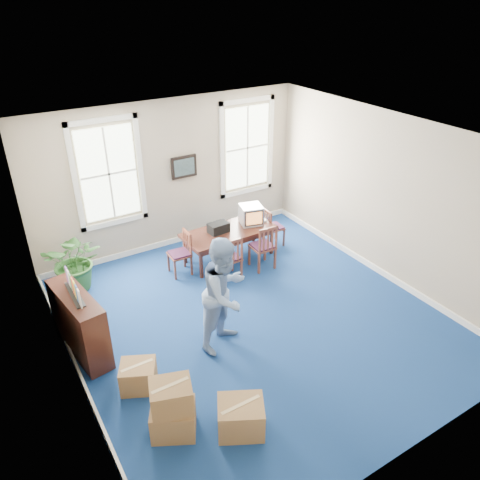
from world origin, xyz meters
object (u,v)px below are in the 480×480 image
credenza (80,324)px  potted_plant (76,261)px  conference_table (229,244)px  chair_near_left (229,257)px  man (225,293)px  cardboard_boxes (184,395)px  crt_tv (251,215)px

credenza → potted_plant: (0.42, 1.85, 0.06)m
conference_table → chair_near_left: size_ratio=2.05×
chair_near_left → potted_plant: 2.88m
chair_near_left → credenza: credenza is taller
man → credenza: man is taller
credenza → man: bearing=-33.9°
credenza → cardboard_boxes: credenza is taller
conference_table → crt_tv: size_ratio=3.98×
conference_table → cardboard_boxes: cardboard_boxes is taller
man → potted_plant: man is taller
chair_near_left → credenza: size_ratio=0.69×
crt_tv → conference_table: bearing=-160.4°
potted_plant → conference_table: bearing=-10.2°
cardboard_boxes → credenza: bearing=111.4°
crt_tv → credenza: credenza is taller
conference_table → crt_tv: 0.78m
crt_tv → credenza: 4.24m
crt_tv → cardboard_boxes: size_ratio=0.32×
man → credenza: (-2.04, 0.97, -0.41)m
conference_table → potted_plant: potted_plant is taller
man → cardboard_boxes: size_ratio=1.26×
chair_near_left → potted_plant: bearing=-23.6°
crt_tv → man: (-1.97, -2.32, 0.09)m
chair_near_left → conference_table: bearing=-119.9°
crt_tv → man: bearing=-115.1°
man → conference_table: bearing=33.1°
chair_near_left → cardboard_boxes: (-2.24, -2.68, -0.04)m
chair_near_left → credenza: bearing=13.0°
man → cardboard_boxes: 1.72m
man → potted_plant: bearing=94.5°
conference_table → man: bearing=-123.6°
credenza → potted_plant: potted_plant is taller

